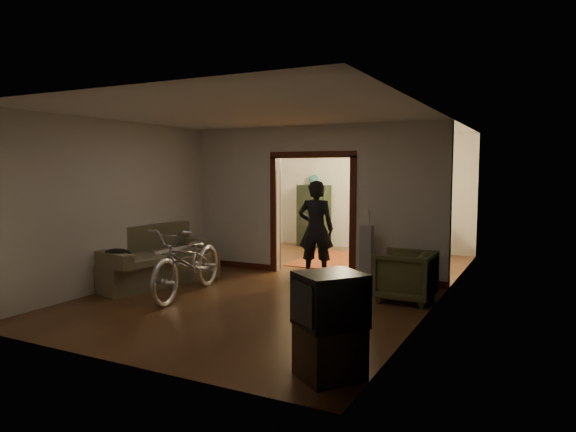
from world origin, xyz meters
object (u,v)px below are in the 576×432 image
Objects in this scene: bicycle at (189,261)px; locker at (314,216)px; person at (316,229)px; sofa at (155,255)px; desk at (411,238)px; armchair at (405,276)px.

locker reaches higher than bicycle.
bicycle is 2.55m from person.
bicycle is at bearing 48.21° from person.
sofa is 2.92m from person.
bicycle is at bearing -72.92° from locker.
sofa is 5.96m from desk.
armchair is (4.18, 0.82, -0.11)m from sofa.
person is (2.27, 1.79, 0.40)m from sofa.
desk is (3.28, 4.98, -0.09)m from sofa.
armchair is 5.66m from locker.
locker reaches higher than armchair.
armchair is (3.12, 1.24, -0.17)m from bicycle.
person reaches higher than desk.
sofa is 1.36× the size of locker.
person is 3.80m from locker.
locker is at bearing 83.85° from bicycle.
armchair is 0.53× the size of locker.
locker is 2.64m from desk.
person is 1.13× the size of locker.
locker is at bearing 167.64° from desk.
desk is at bearing 70.01° from sofa.
sofa is 1.03× the size of bicycle.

